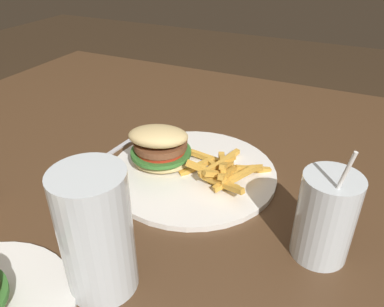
{
  "coord_description": "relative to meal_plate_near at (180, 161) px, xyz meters",
  "views": [
    {
      "loc": [
        -0.27,
        0.45,
        1.1
      ],
      "look_at": [
        -0.03,
        -0.06,
        0.76
      ],
      "focal_mm": 35.0,
      "sensor_mm": 36.0,
      "label": 1
    }
  ],
  "objects": [
    {
      "name": "dining_table",
      "position": [
        0.01,
        0.06,
        -0.11
      ],
      "size": [
        1.4,
        1.22,
        0.71
      ],
      "color": "#4C331E",
      "rests_on": "ground_plane"
    },
    {
      "name": "beer_glass",
      "position": [
        -0.03,
        0.26,
        0.05
      ],
      "size": [
        0.09,
        0.09,
        0.17
      ],
      "color": "silver",
      "rests_on": "dining_table"
    },
    {
      "name": "spoon",
      "position": [
        0.16,
        0.04,
        -0.02
      ],
      "size": [
        0.05,
        0.17,
        0.01
      ],
      "rotation": [
        0.0,
        0.0,
        1.48
      ],
      "color": "silver",
      "rests_on": "dining_table"
    },
    {
      "name": "meal_plate_near",
      "position": [
        0.0,
        0.0,
        0.0
      ],
      "size": [
        0.3,
        0.3,
        0.1
      ],
      "color": "white",
      "rests_on": "dining_table"
    },
    {
      "name": "juice_glass",
      "position": [
        -0.26,
        0.09,
        0.03
      ],
      "size": [
        0.08,
        0.08,
        0.18
      ],
      "color": "silver",
      "rests_on": "dining_table"
    }
  ]
}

